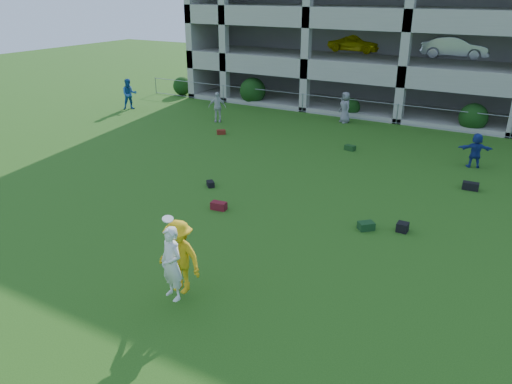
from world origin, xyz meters
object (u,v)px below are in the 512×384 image
Objects in this scene: frisbee_contest at (178,258)px; bystander_c at (345,107)px; bystander_b at (217,107)px; bystander_d at (476,150)px; bystander_a at (129,94)px; crate_d at (402,227)px; parking_garage at (441,9)px.

bystander_c is at bearing 98.56° from frisbee_contest.
bystander_b is 14.35m from bystander_d.
bystander_a reaches higher than bystander_b.
parking_garage is (-3.94, 22.28, 5.86)m from crate_d.
bystander_a reaches higher than bystander_d.
frisbee_contest is at bearing 53.32° from bystander_d.
bystander_b is 15.99m from crate_d.
frisbee_contest reaches higher than bystander_b.
bystander_d is 15.37m from frisbee_contest.
bystander_d is (7.75, -4.62, -0.13)m from bystander_c.
parking_garage reaches higher than bystander_b.
crate_d is at bearing -60.10° from bystander_b.
bystander_a is 21.09m from bystander_d.
bystander_b is 1.14× the size of bystander_d.
bystander_b is 0.98× the size of bystander_c.
bystander_d is at bearing -70.92° from parking_garage.
bystander_a is 21.88m from crate_d.
bystander_a is 6.76m from bystander_b.
frisbee_contest is (-3.81, -6.73, 1.09)m from crate_d.
bystander_d is 0.72× the size of frisbee_contest.
bystander_b is at bearing -113.18° from bystander_c.
bystander_d is 7.95m from crate_d.
frisbee_contest reaches higher than crate_d.
bystander_c is 14.18m from crate_d.
bystander_b reaches higher than crate_d.
bystander_d is at bearing 71.56° from frisbee_contest.
bystander_a is at bearing -20.82° from bystander_d.
bystander_d is at bearing 7.52° from bystander_c.
frisbee_contest is 0.07× the size of parking_garage.
parking_garage is (-4.99, 14.43, 5.24)m from bystander_d.
bystander_c reaches higher than bystander_d.
crate_d is at bearing -23.42° from bystander_c.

